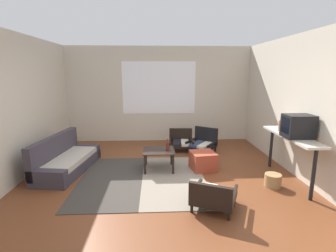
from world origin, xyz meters
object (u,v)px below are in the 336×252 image
at_px(coffee_table, 159,153).
at_px(armchair_corner, 203,142).
at_px(armchair_striped_foreground, 213,196).
at_px(ottoman_orange, 203,161).
at_px(clay_vase, 284,125).
at_px(couch, 66,160).
at_px(wicker_basket, 273,180).
at_px(armchair_by_window, 181,141).
at_px(glass_bottle, 168,146).
at_px(crt_television, 298,126).
at_px(console_shelf, 291,141).

relative_size(coffee_table, armchair_corner, 0.74).
bearing_deg(armchair_striped_foreground, coffee_table, 115.62).
xyz_separation_m(armchair_striped_foreground, ottoman_orange, (0.14, 1.56, -0.03)).
bearing_deg(ottoman_orange, clay_vase, -13.28).
relative_size(coffee_table, ottoman_orange, 1.32).
height_order(couch, armchair_striped_foreground, couch).
height_order(armchair_corner, wicker_basket, armchair_corner).
relative_size(coffee_table, armchair_by_window, 0.95).
relative_size(armchair_by_window, armchair_corner, 0.78).
height_order(coffee_table, wicker_basket, coffee_table).
xyz_separation_m(armchair_corner, ottoman_orange, (-0.23, -1.22, -0.06)).
relative_size(armchair_striped_foreground, ottoman_orange, 1.73).
distance_m(armchair_by_window, wicker_basket, 2.69).
xyz_separation_m(armchair_by_window, glass_bottle, (-0.42, -1.43, 0.30)).
relative_size(armchair_corner, wicker_basket, 2.99).
distance_m(clay_vase, glass_bottle, 2.28).
distance_m(coffee_table, glass_bottle, 0.25).
distance_m(couch, armchair_by_window, 2.85).
bearing_deg(wicker_basket, armchair_striped_foreground, -150.32).
relative_size(armchair_corner, clay_vase, 2.56).
bearing_deg(ottoman_orange, armchair_striped_foreground, -95.11).
xyz_separation_m(armchair_striped_foreground, clay_vase, (1.61, 1.21, 0.79)).
height_order(coffee_table, glass_bottle, glass_bottle).
xyz_separation_m(armchair_corner, crt_television, (1.23, -2.03, 0.83)).
relative_size(armchair_by_window, wicker_basket, 2.33).
height_order(console_shelf, crt_television, crt_television).
relative_size(armchair_by_window, console_shelf, 0.42).
bearing_deg(console_shelf, armchair_corner, 123.71).
height_order(coffee_table, armchair_by_window, armchair_by_window).
xyz_separation_m(armchair_corner, console_shelf, (1.24, -1.85, 0.52)).
bearing_deg(crt_television, armchair_corner, 121.29).
bearing_deg(coffee_table, glass_bottle, -11.95).
height_order(armchair_by_window, armchair_corner, armchair_corner).
bearing_deg(clay_vase, ottoman_orange, 166.72).
bearing_deg(console_shelf, armchair_striped_foreground, -150.21).
distance_m(armchair_by_window, armchair_striped_foreground, 3.00).
xyz_separation_m(armchair_striped_foreground, wicker_basket, (1.23, 0.70, -0.10)).
height_order(armchair_by_window, clay_vase, clay_vase).
relative_size(console_shelf, glass_bottle, 6.50).
distance_m(ottoman_orange, clay_vase, 1.71).
bearing_deg(wicker_basket, ottoman_orange, 141.87).
distance_m(crt_television, wicker_basket, 1.04).
distance_m(armchair_corner, clay_vase, 2.13).
xyz_separation_m(couch, coffee_table, (1.91, -0.04, 0.12)).
height_order(armchair_by_window, wicker_basket, armchair_by_window).
relative_size(clay_vase, glass_bottle, 1.38).
distance_m(console_shelf, wicker_basket, 0.79).
distance_m(coffee_table, clay_vase, 2.50).
bearing_deg(coffee_table, clay_vase, -9.52).
bearing_deg(wicker_basket, armchair_by_window, 121.41).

